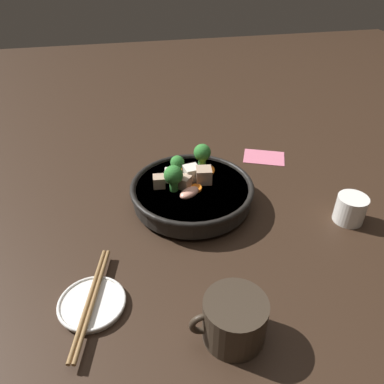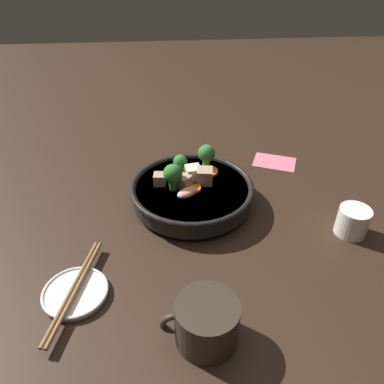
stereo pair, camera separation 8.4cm
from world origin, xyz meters
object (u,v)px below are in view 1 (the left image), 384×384
object	(u,v)px
stirfry_bowl	(192,190)
chopsticks_pair	(91,300)
side_saucer	(92,304)
tea_cup	(350,209)
dark_mug	(234,320)

from	to	relation	value
stirfry_bowl	chopsticks_pair	distance (m)	0.33
stirfry_bowl	side_saucer	xyz separation A→B (m)	(0.22, 0.24, -0.03)
side_saucer	tea_cup	world-z (taller)	tea_cup
tea_cup	dark_mug	distance (m)	0.39
tea_cup	chopsticks_pair	world-z (taller)	tea_cup
tea_cup	stirfry_bowl	bearing A→B (deg)	-22.07
tea_cup	dark_mug	world-z (taller)	dark_mug
dark_mug	tea_cup	bearing A→B (deg)	-146.57
stirfry_bowl	chopsticks_pair	xyz separation A→B (m)	(0.22, 0.24, -0.02)
chopsticks_pair	dark_mug	bearing A→B (deg)	154.87
dark_mug	chopsticks_pair	distance (m)	0.24
stirfry_bowl	chopsticks_pair	size ratio (longest dim) A/B	1.24
side_saucer	dark_mug	size ratio (longest dim) A/B	0.95
stirfry_bowl	dark_mug	world-z (taller)	stirfry_bowl
stirfry_bowl	dark_mug	xyz separation A→B (m)	(0.01, 0.35, 0.00)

